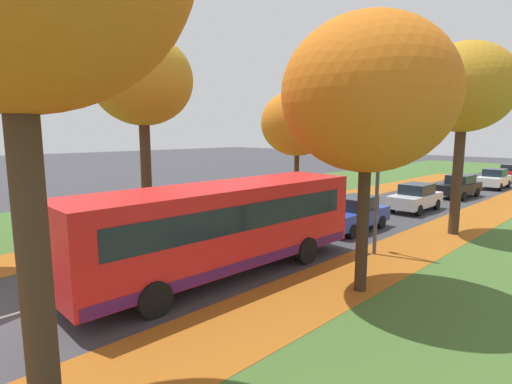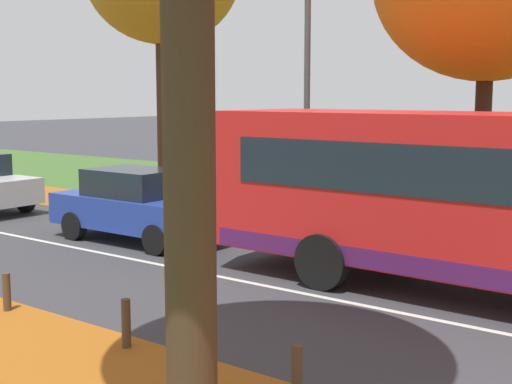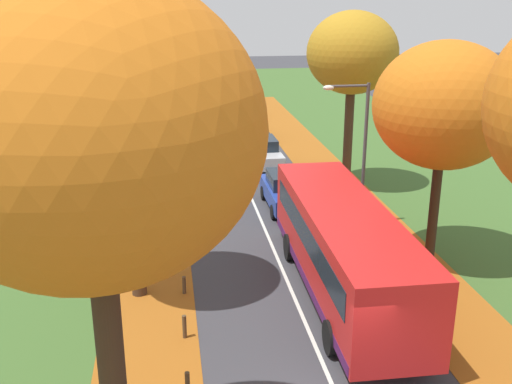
# 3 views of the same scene
# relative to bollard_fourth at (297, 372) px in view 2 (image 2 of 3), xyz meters

# --- Properties ---
(grass_verge_right) EXTENTS (12.00, 90.00, 0.01)m
(grass_verge_right) POSITION_rel_bollard_fourth_xyz_m (12.70, 12.99, -0.30)
(grass_verge_right) COLOR #3D6028
(grass_verge_right) RESTS_ON ground
(leaf_litter_right) EXTENTS (2.80, 60.00, 0.00)m
(leaf_litter_right) POSITION_rel_bollard_fourth_xyz_m (8.10, 6.99, -0.29)
(leaf_litter_right) COLOR #9E5619
(leaf_litter_right) RESTS_ON grass_verge_right
(bollard_fourth) EXTENTS (0.12, 0.12, 0.61)m
(bollard_fourth) POSITION_rel_bollard_fourth_xyz_m (0.00, 0.00, 0.00)
(bollard_fourth) COLOR #4C3823
(bollard_fourth) RESTS_ON ground
(bollard_fifth) EXTENTS (0.12, 0.12, 0.66)m
(bollard_fifth) POSITION_rel_bollard_fourth_xyz_m (-0.04, 2.64, 0.02)
(bollard_fifth) COLOR #4C3823
(bollard_fifth) RESTS_ON ground
(bollard_sixth) EXTENTS (0.12, 0.12, 0.60)m
(bollard_sixth) POSITION_rel_bollard_fourth_xyz_m (-0.04, 5.28, -0.01)
(bollard_sixth) COLOR #4C3823
(bollard_sixth) RESTS_ON ground
(streetlamp_right) EXTENTS (1.89, 0.28, 6.00)m
(streetlamp_right) POSITION_rel_bollard_fourth_xyz_m (7.17, 4.79, 3.43)
(streetlamp_right) COLOR #47474C
(streetlamp_right) RESTS_ON ground
(car_blue_lead) EXTENTS (1.80, 4.21, 1.62)m
(car_blue_lead) POSITION_rel_bollard_fourth_xyz_m (4.84, 7.54, 0.51)
(car_blue_lead) COLOR #233D9E
(car_blue_lead) RESTS_ON ground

